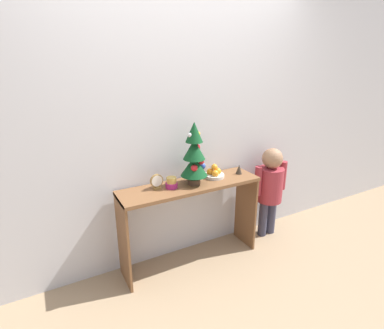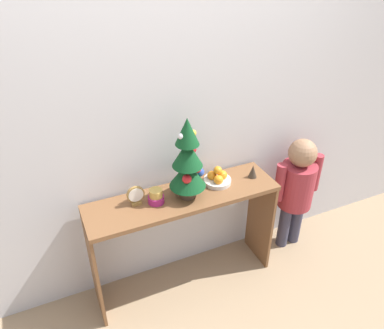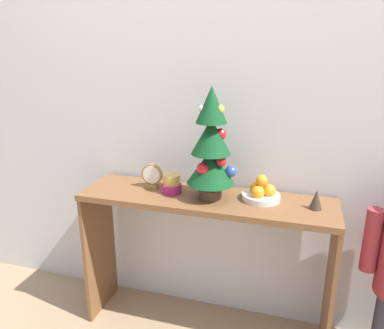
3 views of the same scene
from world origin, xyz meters
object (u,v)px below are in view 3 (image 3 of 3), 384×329
figurine (316,200)px  singing_bowl (172,185)px  mini_tree (211,147)px  fruit_bowl (261,193)px  desk_clock (152,176)px

figurine → singing_bowl: bearing=180.0°
mini_tree → singing_bowl: (-0.20, 0.02, -0.22)m
fruit_bowl → figurine: fruit_bowl is taller
mini_tree → figurine: 0.53m
mini_tree → figurine: bearing=2.0°
mini_tree → fruit_bowl: bearing=12.3°
desk_clock → figurine: size_ratio=1.44×
singing_bowl → desk_clock: bearing=165.5°
mini_tree → fruit_bowl: (0.24, 0.05, -0.22)m
mini_tree → singing_bowl: size_ratio=5.31×
mini_tree → fruit_bowl: 0.33m
fruit_bowl → desk_clock: desk_clock is taller
singing_bowl → desk_clock: 0.12m
mini_tree → desk_clock: mini_tree is taller
figurine → fruit_bowl: bearing=172.1°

